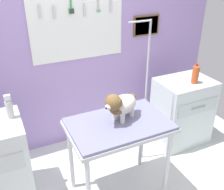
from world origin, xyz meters
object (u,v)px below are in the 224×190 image
object	(u,v)px
grooming_arm	(145,102)
grooming_table	(119,131)
dog	(121,105)
soda_bottle	(196,74)
cabinet_right	(182,111)

from	to	relation	value
grooming_arm	grooming_table	bearing A→B (deg)	-145.92
grooming_table	grooming_arm	bearing A→B (deg)	34.08
dog	soda_bottle	distance (m)	1.22
dog	cabinet_right	bearing A→B (deg)	20.28
dog	soda_bottle	bearing A→B (deg)	15.48
grooming_table	dog	world-z (taller)	dog
grooming_table	soda_bottle	xyz separation A→B (m)	(1.21, 0.36, 0.23)
dog	soda_bottle	size ratio (longest dim) A/B	1.65
grooming_table	cabinet_right	size ratio (longest dim) A/B	1.08
dog	soda_bottle	world-z (taller)	dog
dog	cabinet_right	size ratio (longest dim) A/B	0.47
grooming_table	dog	size ratio (longest dim) A/B	2.32
grooming_arm	dog	xyz separation A→B (m)	(-0.46, -0.30, 0.23)
grooming_table	grooming_arm	distance (m)	0.59
cabinet_right	grooming_table	bearing A→B (deg)	-158.65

